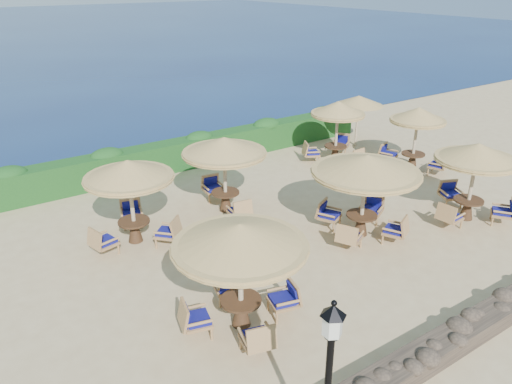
{
  "coord_description": "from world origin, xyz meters",
  "views": [
    {
      "loc": [
        -8.93,
        -10.93,
        7.56
      ],
      "look_at": [
        -0.92,
        0.84,
        1.3
      ],
      "focal_mm": 35.0,
      "sensor_mm": 36.0,
      "label": 1
    }
  ],
  "objects_px": {
    "extra_parasol": "(359,101)",
    "cafe_set_3": "(130,185)",
    "cafe_set_0": "(240,255)",
    "cafe_set_1": "(365,177)",
    "cafe_set_2": "(475,167)",
    "cafe_set_5": "(337,122)",
    "cafe_set_6": "(417,126)",
    "cafe_set_4": "(224,155)"
  },
  "relations": [
    {
      "from": "extra_parasol",
      "to": "cafe_set_3",
      "type": "xyz_separation_m",
      "value": [
        -12.22,
        -2.94,
        -0.29
      ]
    },
    {
      "from": "cafe_set_0",
      "to": "cafe_set_3",
      "type": "relative_size",
      "value": 1.11
    },
    {
      "from": "cafe_set_1",
      "to": "cafe_set_2",
      "type": "distance_m",
      "value": 3.91
    },
    {
      "from": "cafe_set_0",
      "to": "cafe_set_2",
      "type": "height_order",
      "value": "same"
    },
    {
      "from": "extra_parasol",
      "to": "cafe_set_2",
      "type": "bearing_deg",
      "value": -107.86
    },
    {
      "from": "cafe_set_1",
      "to": "cafe_set_5",
      "type": "height_order",
      "value": "same"
    },
    {
      "from": "cafe_set_0",
      "to": "cafe_set_3",
      "type": "distance_m",
      "value": 5.2
    },
    {
      "from": "extra_parasol",
      "to": "cafe_set_2",
      "type": "height_order",
      "value": "cafe_set_2"
    },
    {
      "from": "cafe_set_5",
      "to": "cafe_set_6",
      "type": "height_order",
      "value": "same"
    },
    {
      "from": "cafe_set_0",
      "to": "cafe_set_5",
      "type": "bearing_deg",
      "value": 36.88
    },
    {
      "from": "extra_parasol",
      "to": "cafe_set_5",
      "type": "height_order",
      "value": "cafe_set_5"
    },
    {
      "from": "extra_parasol",
      "to": "cafe_set_4",
      "type": "xyz_separation_m",
      "value": [
        -8.81,
        -2.63,
        -0.15
      ]
    },
    {
      "from": "extra_parasol",
      "to": "cafe_set_3",
      "type": "height_order",
      "value": "cafe_set_3"
    },
    {
      "from": "cafe_set_0",
      "to": "cafe_set_1",
      "type": "bearing_deg",
      "value": 16.22
    },
    {
      "from": "cafe_set_2",
      "to": "cafe_set_3",
      "type": "xyz_separation_m",
      "value": [
        -9.74,
        4.78,
        0.01
      ]
    },
    {
      "from": "cafe_set_1",
      "to": "cafe_set_2",
      "type": "bearing_deg",
      "value": -17.85
    },
    {
      "from": "cafe_set_1",
      "to": "cafe_set_3",
      "type": "distance_m",
      "value": 7.0
    },
    {
      "from": "cafe_set_3",
      "to": "cafe_set_2",
      "type": "bearing_deg",
      "value": -26.13
    },
    {
      "from": "cafe_set_5",
      "to": "extra_parasol",
      "type": "bearing_deg",
      "value": 24.64
    },
    {
      "from": "cafe_set_0",
      "to": "cafe_set_1",
      "type": "distance_m",
      "value": 5.71
    },
    {
      "from": "extra_parasol",
      "to": "cafe_set_2",
      "type": "distance_m",
      "value": 8.11
    },
    {
      "from": "cafe_set_0",
      "to": "cafe_set_1",
      "type": "height_order",
      "value": "same"
    },
    {
      "from": "cafe_set_1",
      "to": "cafe_set_3",
      "type": "height_order",
      "value": "same"
    },
    {
      "from": "cafe_set_0",
      "to": "cafe_set_4",
      "type": "height_order",
      "value": "same"
    },
    {
      "from": "cafe_set_0",
      "to": "cafe_set_4",
      "type": "xyz_separation_m",
      "value": [
        2.88,
        5.48,
        0.13
      ]
    },
    {
      "from": "cafe_set_3",
      "to": "cafe_set_5",
      "type": "height_order",
      "value": "same"
    },
    {
      "from": "cafe_set_1",
      "to": "cafe_set_3",
      "type": "xyz_separation_m",
      "value": [
        -6.01,
        3.58,
        -0.06
      ]
    },
    {
      "from": "cafe_set_5",
      "to": "cafe_set_6",
      "type": "xyz_separation_m",
      "value": [
        1.97,
        -2.57,
        0.11
      ]
    },
    {
      "from": "cafe_set_4",
      "to": "cafe_set_6",
      "type": "xyz_separation_m",
      "value": [
        8.51,
        -0.99,
        -0.14
      ]
    },
    {
      "from": "cafe_set_5",
      "to": "cafe_set_2",
      "type": "bearing_deg",
      "value": -91.84
    },
    {
      "from": "cafe_set_4",
      "to": "cafe_set_2",
      "type": "bearing_deg",
      "value": -38.8
    },
    {
      "from": "cafe_set_1",
      "to": "cafe_set_2",
      "type": "height_order",
      "value": "same"
    },
    {
      "from": "cafe_set_1",
      "to": "cafe_set_6",
      "type": "distance_m",
      "value": 6.58
    },
    {
      "from": "cafe_set_6",
      "to": "extra_parasol",
      "type": "bearing_deg",
      "value": 85.26
    },
    {
      "from": "cafe_set_1",
      "to": "cafe_set_2",
      "type": "relative_size",
      "value": 1.2
    },
    {
      "from": "cafe_set_2",
      "to": "cafe_set_6",
      "type": "xyz_separation_m",
      "value": [
        2.19,
        4.1,
        0.01
      ]
    },
    {
      "from": "cafe_set_1",
      "to": "cafe_set_5",
      "type": "relative_size",
      "value": 1.2
    },
    {
      "from": "cafe_set_3",
      "to": "cafe_set_6",
      "type": "xyz_separation_m",
      "value": [
        11.92,
        -0.68,
        0.01
      ]
    },
    {
      "from": "cafe_set_5",
      "to": "cafe_set_6",
      "type": "distance_m",
      "value": 3.24
    },
    {
      "from": "cafe_set_2",
      "to": "cafe_set_6",
      "type": "height_order",
      "value": "same"
    },
    {
      "from": "cafe_set_3",
      "to": "cafe_set_6",
      "type": "relative_size",
      "value": 0.96
    },
    {
      "from": "cafe_set_0",
      "to": "cafe_set_4",
      "type": "distance_m",
      "value": 6.19
    }
  ]
}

